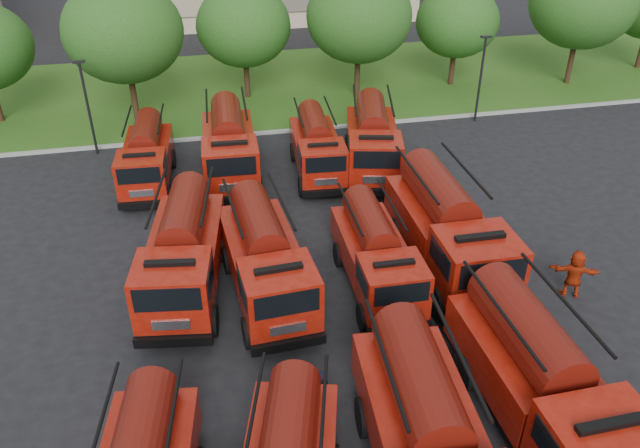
# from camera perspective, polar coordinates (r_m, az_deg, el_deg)

# --- Properties ---
(ground) EXTENTS (140.00, 140.00, 0.00)m
(ground) POSITION_cam_1_polar(r_m,az_deg,el_deg) (21.73, 3.59, -10.24)
(ground) COLOR black
(ground) RESTS_ON ground
(lawn) EXTENTS (70.00, 16.00, 0.12)m
(lawn) POSITION_cam_1_polar(r_m,az_deg,el_deg) (44.18, -5.58, 12.44)
(lawn) COLOR #295115
(lawn) RESTS_ON ground
(curb) EXTENTS (70.00, 0.30, 0.14)m
(curb) POSITION_cam_1_polar(r_m,az_deg,el_deg) (36.68, -3.91, 8.42)
(curb) COLOR gray
(curb) RESTS_ON ground
(tree_2) EXTENTS (6.72, 6.72, 8.22)m
(tree_2) POSITION_cam_1_polar(r_m,az_deg,el_deg) (38.24, -17.55, 16.44)
(tree_2) COLOR #382314
(tree_2) RESTS_ON ground
(tree_3) EXTENTS (5.88, 5.88, 7.19)m
(tree_3) POSITION_cam_1_polar(r_m,az_deg,el_deg) (40.86, -7.00, 17.54)
(tree_3) COLOR #382314
(tree_3) RESTS_ON ground
(tree_4) EXTENTS (6.55, 6.55, 8.01)m
(tree_4) POSITION_cam_1_polar(r_m,az_deg,el_deg) (40.55, 3.59, 18.38)
(tree_4) COLOR #382314
(tree_4) RESTS_ON ground
(tree_5) EXTENTS (5.46, 5.46, 6.68)m
(tree_5) POSITION_cam_1_polar(r_m,az_deg,el_deg) (44.02, 12.44, 17.63)
(tree_5) COLOR #382314
(tree_5) RESTS_ON ground
(tree_6) EXTENTS (6.89, 6.89, 8.42)m
(tree_6) POSITION_cam_1_polar(r_m,az_deg,el_deg) (46.36, 22.94, 18.14)
(tree_6) COLOR #382314
(tree_6) RESTS_ON ground
(lamp_post_0) EXTENTS (0.60, 0.25, 5.11)m
(lamp_post_0) POSITION_cam_1_polar(r_m,az_deg,el_deg) (35.08, -20.52, 10.35)
(lamp_post_0) COLOR black
(lamp_post_0) RESTS_ON ground
(lamp_post_1) EXTENTS (0.60, 0.25, 5.11)m
(lamp_post_1) POSITION_cam_1_polar(r_m,az_deg,el_deg) (38.51, 14.52, 13.14)
(lamp_post_1) COLOR black
(lamp_post_1) RESTS_ON ground
(fire_truck_2) EXTENTS (3.21, 7.71, 3.43)m
(fire_truck_2) POSITION_cam_1_polar(r_m,az_deg,el_deg) (16.70, 9.91, -18.85)
(fire_truck_2) COLOR black
(fire_truck_2) RESTS_ON ground
(fire_truck_3) EXTENTS (2.89, 7.69, 3.49)m
(fire_truck_3) POSITION_cam_1_polar(r_m,az_deg,el_deg) (18.72, 19.67, -13.57)
(fire_truck_3) COLOR black
(fire_truck_3) RESTS_ON ground
(fire_truck_4) EXTENTS (3.58, 7.58, 3.32)m
(fire_truck_4) POSITION_cam_1_polar(r_m,az_deg,el_deg) (23.35, -12.39, -2.49)
(fire_truck_4) COLOR black
(fire_truck_4) RESTS_ON ground
(fire_truck_5) EXTENTS (2.97, 7.26, 3.24)m
(fire_truck_5) POSITION_cam_1_polar(r_m,az_deg,el_deg) (22.62, -5.03, -3.14)
(fire_truck_5) COLOR black
(fire_truck_5) RESTS_ON ground
(fire_truck_6) EXTENTS (2.46, 6.41, 2.89)m
(fire_truck_6) POSITION_cam_1_polar(r_m,az_deg,el_deg) (23.15, 5.13, -2.76)
(fire_truck_6) COLOR black
(fire_truck_6) RESTS_ON ground
(fire_truck_7) EXTENTS (3.01, 7.96, 3.60)m
(fire_truck_7) POSITION_cam_1_polar(r_m,az_deg,el_deg) (24.34, 11.55, -0.45)
(fire_truck_7) COLOR black
(fire_truck_7) RESTS_ON ground
(fire_truck_8) EXTENTS (2.67, 6.50, 2.90)m
(fire_truck_8) POSITION_cam_1_polar(r_m,az_deg,el_deg) (31.49, -15.58, 5.99)
(fire_truck_8) COLOR black
(fire_truck_8) RESTS_ON ground
(fire_truck_9) EXTENTS (3.00, 7.47, 3.35)m
(fire_truck_9) POSITION_cam_1_polar(r_m,az_deg,el_deg) (31.24, -8.30, 7.11)
(fire_truck_9) COLOR black
(fire_truck_9) RESTS_ON ground
(fire_truck_10) EXTENTS (2.72, 6.51, 2.90)m
(fire_truck_10) POSITION_cam_1_polar(r_m,az_deg,el_deg) (31.35, -0.29, 7.09)
(fire_truck_10) COLOR black
(fire_truck_10) RESTS_ON ground
(fire_truck_11) EXTENTS (4.07, 7.56, 3.27)m
(fire_truck_11) POSITION_cam_1_polar(r_m,az_deg,el_deg) (31.74, 4.81, 7.66)
(fire_truck_11) COLOR black
(fire_truck_11) RESTS_ON ground
(firefighter_4) EXTENTS (0.91, 1.02, 1.74)m
(firefighter_4) POSITION_cam_1_polar(r_m,az_deg,el_deg) (19.23, -0.06, -17.22)
(firefighter_4) COLOR black
(firefighter_4) RESTS_ON ground
(firefighter_5) EXTENTS (1.95, 1.43, 1.93)m
(firefighter_5) POSITION_cam_1_polar(r_m,az_deg,el_deg) (25.26, 21.80, -6.01)
(firefighter_5) COLOR #AA2A0D
(firefighter_5) RESTS_ON ground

